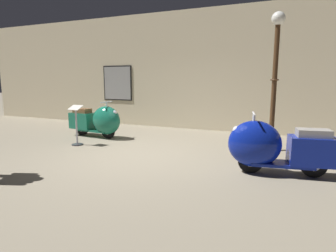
% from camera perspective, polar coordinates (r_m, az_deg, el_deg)
% --- Properties ---
extents(ground_plane, '(60.00, 60.00, 0.00)m').
position_cam_1_polar(ground_plane, '(6.00, -6.85, -6.37)').
color(ground_plane, gray).
extents(showroom_back_wall, '(18.00, 0.24, 3.82)m').
position_cam_1_polar(showroom_back_wall, '(9.32, 4.89, 11.17)').
color(showroom_back_wall, beige).
rests_on(showroom_back_wall, ground).
extents(scooter_0, '(1.74, 0.65, 1.04)m').
position_cam_1_polar(scooter_0, '(8.13, -13.98, 1.01)').
color(scooter_0, black).
rests_on(scooter_0, ground).
extents(scooter_1, '(1.81, 0.79, 1.07)m').
position_cam_1_polar(scooter_1, '(5.13, 20.42, -4.01)').
color(scooter_1, black).
rests_on(scooter_1, ground).
extents(lamppost, '(0.29, 0.29, 3.09)m').
position_cam_1_polar(lamppost, '(6.77, 21.03, 9.66)').
color(lamppost, '#472D19').
rests_on(lamppost, ground).
extents(info_stanchion, '(0.33, 0.28, 1.00)m').
position_cam_1_polar(info_stanchion, '(7.33, -18.21, -0.54)').
color(info_stanchion, '#333338').
rests_on(info_stanchion, ground).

